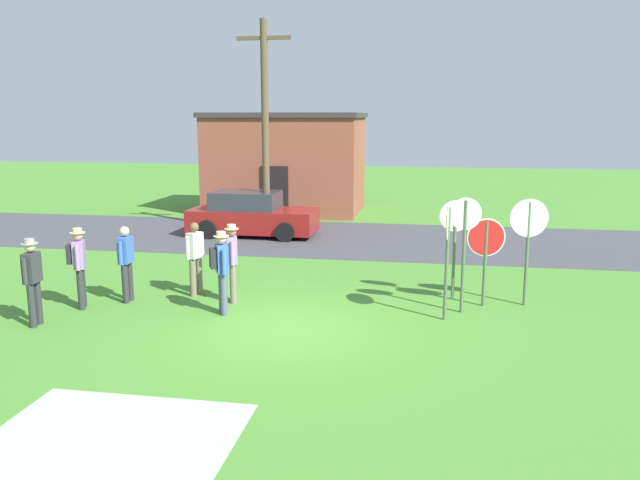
# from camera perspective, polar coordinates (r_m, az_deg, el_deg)

# --- Properties ---
(ground_plane) EXTENTS (80.00, 80.00, 0.00)m
(ground_plane) POSITION_cam_1_polar(r_m,az_deg,el_deg) (12.19, -2.97, -8.17)
(ground_plane) COLOR #47842D
(street_asphalt) EXTENTS (60.00, 6.40, 0.01)m
(street_asphalt) POSITION_cam_1_polar(r_m,az_deg,el_deg) (21.03, 2.63, 0.14)
(street_asphalt) COLOR #424247
(street_asphalt) RESTS_ON ground
(concrete_path) EXTENTS (3.20, 2.40, 0.01)m
(concrete_path) POSITION_cam_1_polar(r_m,az_deg,el_deg) (8.83, -18.33, -16.61)
(concrete_path) COLOR #ADAAA3
(concrete_path) RESTS_ON ground
(building_background) EXTENTS (6.48, 4.33, 4.17)m
(building_background) POSITION_cam_1_polar(r_m,az_deg,el_deg) (26.91, -3.09, 7.04)
(building_background) COLOR brown
(building_background) RESTS_ON ground
(utility_pole) EXTENTS (1.80, 0.24, 7.11)m
(utility_pole) POSITION_cam_1_polar(r_m,az_deg,el_deg) (21.21, -5.00, 10.34)
(utility_pole) COLOR brown
(utility_pole) RESTS_ON ground
(parked_car_on_street) EXTENTS (4.32, 2.05, 1.51)m
(parked_car_on_street) POSITION_cam_1_polar(r_m,az_deg,el_deg) (21.64, -6.24, 2.24)
(parked_car_on_street) COLOR maroon
(parked_car_on_street) RESTS_ON ground
(stop_sign_tallest) EXTENTS (0.66, 0.16, 2.42)m
(stop_sign_tallest) POSITION_cam_1_polar(r_m,az_deg,el_deg) (13.17, 12.98, 0.34)
(stop_sign_tallest) COLOR #51664C
(stop_sign_tallest) RESTS_ON ground
(stop_sign_leaning_left) EXTENTS (0.81, 0.16, 1.92)m
(stop_sign_leaning_left) POSITION_cam_1_polar(r_m,az_deg,el_deg) (13.80, 14.82, -0.61)
(stop_sign_leaning_left) COLOR #51664C
(stop_sign_leaning_left) RESTS_ON ground
(stop_sign_low_front) EXTENTS (0.69, 0.08, 2.24)m
(stop_sign_low_front) POSITION_cam_1_polar(r_m,az_deg,el_deg) (14.10, 12.15, 0.64)
(stop_sign_low_front) COLOR #51664C
(stop_sign_low_front) RESTS_ON ground
(stop_sign_center_cluster) EXTENTS (0.10, 0.70, 2.35)m
(stop_sign_center_cluster) POSITION_cam_1_polar(r_m,az_deg,el_deg) (12.62, 11.49, -0.20)
(stop_sign_center_cluster) COLOR #51664C
(stop_sign_center_cluster) RESTS_ON ground
(stop_sign_nearest) EXTENTS (0.82, 0.17, 2.32)m
(stop_sign_nearest) POSITION_cam_1_polar(r_m,az_deg,el_deg) (14.09, 18.39, 0.66)
(stop_sign_nearest) COLOR #51664C
(stop_sign_nearest) RESTS_ON ground
(person_near_signs) EXTENTS (0.33, 0.54, 1.69)m
(person_near_signs) POSITION_cam_1_polar(r_m,az_deg,el_deg) (14.51, -11.26, -1.31)
(person_near_signs) COLOR #7A6B56
(person_near_signs) RESTS_ON ground
(person_with_sunhat) EXTENTS (0.22, 0.57, 1.69)m
(person_with_sunhat) POSITION_cam_1_polar(r_m,az_deg,el_deg) (14.37, -17.19, -1.72)
(person_with_sunhat) COLOR #2D2D33
(person_with_sunhat) RESTS_ON ground
(person_holding_notes) EXTENTS (0.32, 0.55, 1.74)m
(person_holding_notes) POSITION_cam_1_polar(r_m,az_deg,el_deg) (13.83, -7.96, -1.67)
(person_holding_notes) COLOR #7A6B56
(person_holding_notes) RESTS_ON ground
(person_in_blue) EXTENTS (0.46, 0.51, 1.74)m
(person_in_blue) POSITION_cam_1_polar(r_m,az_deg,el_deg) (13.02, -8.98, -2.39)
(person_in_blue) COLOR #4C5670
(person_in_blue) RESTS_ON ground
(person_on_left) EXTENTS (0.44, 0.54, 1.74)m
(person_on_left) POSITION_cam_1_polar(r_m,az_deg,el_deg) (14.19, -21.07, -1.89)
(person_on_left) COLOR #2D2D33
(person_on_left) RESTS_ON ground
(person_in_teal) EXTENTS (0.31, 0.57, 1.74)m
(person_in_teal) POSITION_cam_1_polar(r_m,az_deg,el_deg) (13.36, -24.65, -3.06)
(person_in_teal) COLOR #2D2D33
(person_in_teal) RESTS_ON ground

